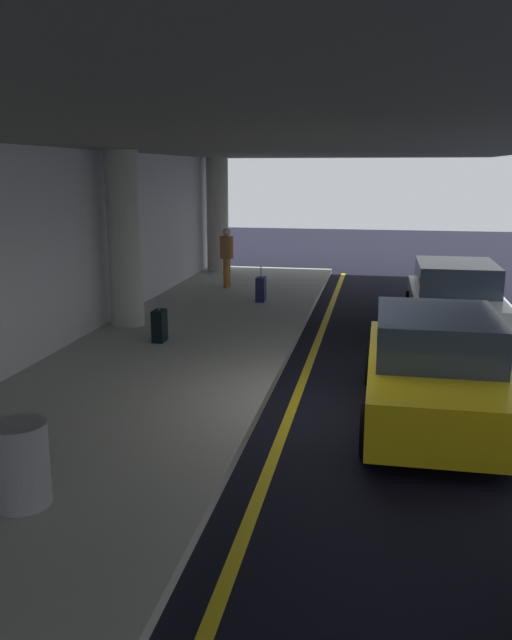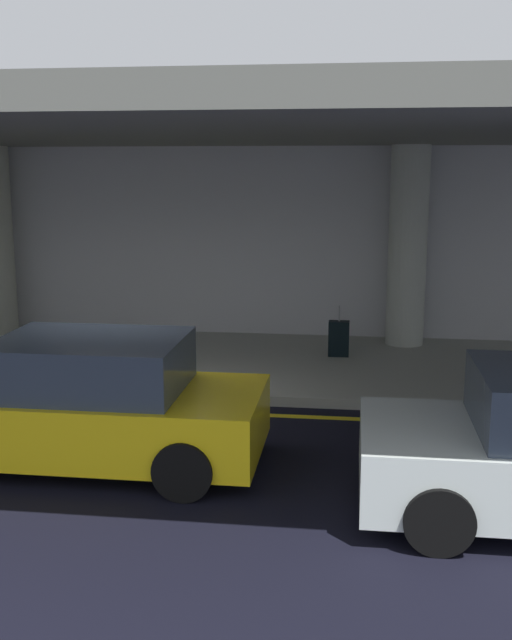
# 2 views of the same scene
# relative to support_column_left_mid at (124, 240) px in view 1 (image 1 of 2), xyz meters

# --- Properties ---
(ground_plane) EXTENTS (60.00, 60.00, 0.00)m
(ground_plane) POSITION_rel_support_column_left_mid_xyz_m (-4.00, -4.69, -1.97)
(ground_plane) COLOR black
(sidewalk) EXTENTS (26.00, 4.20, 0.15)m
(sidewalk) POSITION_rel_support_column_left_mid_xyz_m (-4.00, -1.59, -1.90)
(sidewalk) COLOR #A7A99E
(sidewalk) RESTS_ON ground
(lane_stripe_yellow) EXTENTS (26.00, 0.14, 0.01)m
(lane_stripe_yellow) POSITION_rel_support_column_left_mid_xyz_m (-4.00, -4.09, -1.97)
(lane_stripe_yellow) COLOR yellow
(lane_stripe_yellow) RESTS_ON ground
(support_column_left_mid) EXTENTS (0.70, 0.70, 3.65)m
(support_column_left_mid) POSITION_rel_support_column_left_mid_xyz_m (0.00, 0.00, 0.00)
(support_column_left_mid) COLOR #ABB0A5
(support_column_left_mid) RESTS_ON sidewalk
(support_column_center) EXTENTS (0.70, 0.70, 3.65)m
(support_column_center) POSITION_rel_support_column_left_mid_xyz_m (8.00, 0.00, 0.00)
(support_column_center) COLOR #AFAD9C
(support_column_center) RESTS_ON sidewalk
(ceiling_overhang) EXTENTS (28.00, 13.20, 0.30)m
(ceiling_overhang) POSITION_rel_support_column_left_mid_xyz_m (-4.00, -2.09, 1.97)
(ceiling_overhang) COLOR slate
(ceiling_overhang) RESTS_ON support_column_far_left
(car_white) EXTENTS (4.10, 1.92, 1.50)m
(car_white) POSITION_rel_support_column_left_mid_xyz_m (1.23, -6.86, -1.26)
(car_white) COLOR white
(car_white) RESTS_ON ground
(car_yellow_taxi) EXTENTS (4.10, 1.92, 1.50)m
(car_yellow_taxi) POSITION_rel_support_column_left_mid_xyz_m (-3.98, -6.07, -1.26)
(car_yellow_taxi) COLOR yellow
(car_yellow_taxi) RESTS_ON ground
(traveler_with_luggage) EXTENTS (0.38, 0.38, 1.68)m
(traveler_with_luggage) POSITION_rel_support_column_left_mid_xyz_m (4.95, -1.02, -0.86)
(traveler_with_luggage) COLOR #A46626
(traveler_with_luggage) RESTS_ON sidewalk
(suitcase_upright_primary) EXTENTS (0.36, 0.22, 0.90)m
(suitcase_upright_primary) POSITION_rel_support_column_left_mid_xyz_m (-1.20, -1.13, -1.51)
(suitcase_upright_primary) COLOR black
(suitcase_upright_primary) RESTS_ON sidewalk
(suitcase_upright_secondary) EXTENTS (0.36, 0.22, 0.90)m
(suitcase_upright_secondary) POSITION_rel_support_column_left_mid_xyz_m (3.07, -2.34, -1.51)
(suitcase_upright_secondary) COLOR #1D1F4D
(suitcase_upright_secondary) RESTS_ON sidewalk
(trash_bin_steel) EXTENTS (0.56, 0.56, 0.85)m
(trash_bin_steel) POSITION_rel_support_column_left_mid_xyz_m (-7.50, -1.86, -1.40)
(trash_bin_steel) COLOR gray
(trash_bin_steel) RESTS_ON sidewalk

